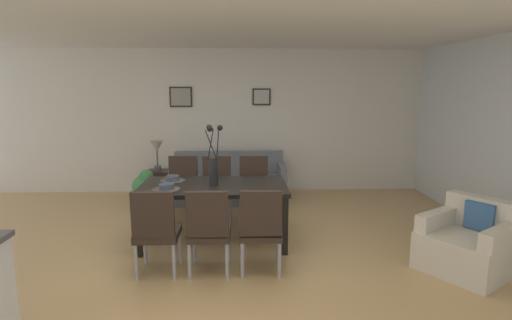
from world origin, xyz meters
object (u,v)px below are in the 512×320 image
object	(u,v)px
dining_chair_near_right	(182,185)
dining_chair_mid_left	(261,226)
sofa	(229,184)
dining_table	(214,190)
dining_chair_far_right	(217,185)
dining_chair_far_left	(209,227)
centerpiece_vase	(213,162)
armchair	(469,244)
potted_plant	(144,188)
table_lamp	(157,149)
bowl_near_right	(173,178)
framed_picture_center	(262,97)
framed_picture_left	(181,97)
dining_chair_mid_right	(254,185)
bowl_near_left	(166,186)
dining_chair_near_left	(156,228)
side_table	(158,185)

from	to	relation	value
dining_chair_near_right	dining_chair_mid_left	xyz separation A→B (m)	(1.06, -1.82, 0.00)
dining_chair_mid_left	sofa	size ratio (longest dim) A/B	0.48
dining_table	sofa	size ratio (longest dim) A/B	0.94
dining_chair_near_right	dining_chair_far_right	xyz separation A→B (m)	(0.50, -0.03, 0.00)
dining_chair_far_left	centerpiece_vase	bearing A→B (deg)	89.90
armchair	potted_plant	distance (m)	4.51
dining_chair_far_right	table_lamp	world-z (taller)	table_lamp
dining_table	dining_chair_far_right	size ratio (longest dim) A/B	1.96
dining_chair_mid_left	bowl_near_right	xyz separation A→B (m)	(-1.08, 1.12, 0.27)
framed_picture_center	framed_picture_left	bearing A→B (deg)	-180.00
dining_chair_far_left	dining_table	bearing A→B (deg)	89.96
centerpiece_vase	bowl_near_right	bearing A→B (deg)	157.68
dining_chair_far_right	bowl_near_right	world-z (taller)	dining_chair_far_right
dining_chair_mid_right	potted_plant	distance (m)	1.75
dining_chair_mid_left	sofa	world-z (taller)	dining_chair_mid_left
framed_picture_center	potted_plant	xyz separation A→B (m)	(-1.89, -1.20, -1.38)
dining_chair_mid_right	bowl_near_right	world-z (taller)	dining_chair_mid_right
bowl_near_left	potted_plant	xyz separation A→B (m)	(-0.63, 1.53, -0.41)
dining_chair_near_left	dining_chair_mid_right	size ratio (longest dim) A/B	1.00
bowl_near_right	potted_plant	distance (m)	1.32
dining_chair_mid_right	centerpiece_vase	size ratio (longest dim) A/B	1.25
dining_chair_near_right	framed_picture_center	bearing A→B (deg)	51.96
dining_chair_mid_left	armchair	xyz separation A→B (m)	(2.21, -0.01, -0.23)
centerpiece_vase	armchair	distance (m)	2.99
dining_chair_far_left	dining_chair_far_right	size ratio (longest dim) A/B	1.00
bowl_near_left	side_table	world-z (taller)	bowl_near_left
dining_chair_near_left	armchair	bearing A→B (deg)	-0.16
dining_chair_near_left	centerpiece_vase	bearing A→B (deg)	59.19
dining_chair_mid_right	side_table	xyz separation A→B (m)	(-1.60, 1.05, -0.25)
dining_chair_mid_right	framed_picture_left	xyz separation A→B (m)	(-1.25, 1.63, 1.24)
dining_table	dining_chair_near_left	distance (m)	1.06
centerpiece_vase	potted_plant	world-z (taller)	centerpiece_vase
dining_chair_near_left	table_lamp	world-z (taller)	table_lamp
dining_chair_mid_right	centerpiece_vase	world-z (taller)	centerpiece_vase
dining_chair_mid_right	armchair	distance (m)	2.87
side_table	dining_chair_far_left	bearing A→B (deg)	-69.25
dining_chair_near_left	dining_chair_near_right	world-z (taller)	same
dining_chair_far_right	dining_chair_mid_right	size ratio (longest dim) A/B	1.00
dining_chair_far_left	framed_picture_left	distance (m)	3.71
framed_picture_left	framed_picture_center	distance (m)	1.45
armchair	table_lamp	bearing A→B (deg)	143.40
table_lamp	centerpiece_vase	bearing A→B (deg)	-60.89
side_table	armchair	xyz separation A→B (m)	(3.83, -2.84, 0.03)
centerpiece_vase	side_table	xyz separation A→B (m)	(-1.08, 1.93, -0.76)
dining_chair_near_left	bowl_near_right	size ratio (longest dim) A/B	5.41
dining_chair_mid_right	potted_plant	size ratio (longest dim) A/B	1.37
dining_chair_near_left	side_table	xyz separation A→B (m)	(-0.54, 2.84, -0.25)
bowl_near_left	sofa	size ratio (longest dim) A/B	0.09
dining_chair_mid_left	side_table	distance (m)	3.27
framed_picture_center	potted_plant	distance (m)	2.63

